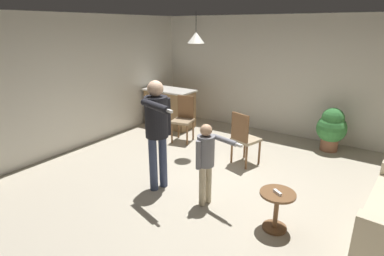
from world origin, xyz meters
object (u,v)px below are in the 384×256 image
at_px(side_table_by_couch, 277,206).
at_px(spare_remote_on_table, 278,192).
at_px(dining_chair_near_wall, 244,137).
at_px(potted_plant_corner, 332,127).
at_px(person_adult, 157,124).
at_px(kitchen_counter, 170,108).
at_px(dining_chair_by_counter, 184,117).
at_px(person_child, 206,156).

xyz_separation_m(side_table_by_couch, spare_remote_on_table, (0.00, -0.03, 0.21)).
distance_m(dining_chair_near_wall, potted_plant_corner, 2.02).
height_order(side_table_by_couch, person_adult, person_adult).
distance_m(kitchen_counter, potted_plant_corner, 3.77).
relative_size(dining_chair_near_wall, potted_plant_corner, 1.11).
height_order(dining_chair_by_counter, dining_chair_near_wall, same).
height_order(side_table_by_couch, person_child, person_child).
xyz_separation_m(side_table_by_couch, person_child, (-1.03, -0.01, 0.43)).
bearing_deg(dining_chair_near_wall, kitchen_counter, 174.01).
xyz_separation_m(side_table_by_couch, person_adult, (-1.88, -0.03, 0.74)).
bearing_deg(person_adult, potted_plant_corner, 165.36).
bearing_deg(spare_remote_on_table, dining_chair_near_wall, 127.23).
bearing_deg(dining_chair_by_counter, dining_chair_near_wall, 153.15).
height_order(side_table_by_couch, dining_chair_near_wall, dining_chair_near_wall).
relative_size(dining_chair_near_wall, spare_remote_on_table, 7.69).
xyz_separation_m(dining_chair_by_counter, dining_chair_near_wall, (1.63, -0.41, 0.00)).
distance_m(person_adult, potted_plant_corner, 3.75).
distance_m(kitchen_counter, dining_chair_near_wall, 2.76).
height_order(person_adult, spare_remote_on_table, person_adult).
bearing_deg(person_child, kitchen_counter, -119.89).
bearing_deg(side_table_by_couch, person_child, -179.60).
bearing_deg(potted_plant_corner, person_adult, -120.91).
xyz_separation_m(dining_chair_by_counter, spare_remote_on_table, (2.80, -1.94, -0.01)).
height_order(kitchen_counter, person_adult, person_adult).
bearing_deg(dining_chair_near_wall, potted_plant_corner, 70.67).
relative_size(potted_plant_corner, spare_remote_on_table, 6.94).
relative_size(kitchen_counter, side_table_by_couch, 2.42).
xyz_separation_m(dining_chair_by_counter, potted_plant_corner, (2.82, 1.23, -0.05)).
height_order(side_table_by_couch, dining_chair_by_counter, dining_chair_by_counter).
relative_size(side_table_by_couch, dining_chair_near_wall, 0.52).
xyz_separation_m(kitchen_counter, side_table_by_couch, (3.71, -2.58, -0.15)).
distance_m(side_table_by_couch, dining_chair_near_wall, 1.92).
height_order(side_table_by_couch, potted_plant_corner, potted_plant_corner).
height_order(kitchen_counter, side_table_by_couch, kitchen_counter).
relative_size(side_table_by_couch, dining_chair_by_counter, 0.52).
bearing_deg(person_adult, side_table_by_couch, 107.32).
xyz_separation_m(person_child, dining_chair_by_counter, (-1.77, 1.92, -0.21)).
xyz_separation_m(person_adult, dining_chair_by_counter, (-0.92, 1.95, -0.52)).
distance_m(side_table_by_couch, potted_plant_corner, 3.15).
xyz_separation_m(person_adult, person_child, (0.85, 0.03, -0.32)).
xyz_separation_m(person_adult, spare_remote_on_table, (1.88, 0.01, -0.53)).
bearing_deg(potted_plant_corner, person_child, -108.51).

